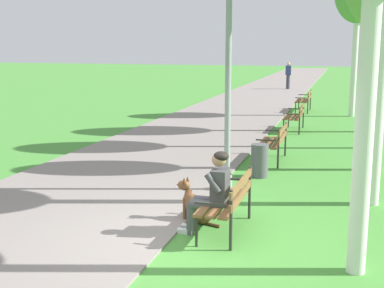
{
  "coord_description": "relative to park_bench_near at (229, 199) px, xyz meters",
  "views": [
    {
      "loc": [
        2.14,
        -6.62,
        2.76
      ],
      "look_at": [
        -0.63,
        2.64,
        0.9
      ],
      "focal_mm": 49.04,
      "sensor_mm": 36.0,
      "label": 1
    }
  ],
  "objects": [
    {
      "name": "ground_plane",
      "position": [
        -0.54,
        -0.64,
        -0.51
      ],
      "size": [
        120.0,
        120.0,
        0.0
      ],
      "primitive_type": "plane",
      "color": "#478E38"
    },
    {
      "name": "lamp_post_near",
      "position": [
        -0.52,
        2.13,
        1.91
      ],
      "size": [
        0.24,
        0.24,
        4.7
      ],
      "color": "gray",
      "rests_on": "ground"
    },
    {
      "name": "park_bench_far",
      "position": [
        0.03,
        9.58,
        0.0
      ],
      "size": [
        0.55,
        1.5,
        0.85
      ],
      "color": "brown",
      "rests_on": "ground"
    },
    {
      "name": "dog_brown",
      "position": [
        -0.58,
        0.27,
        -0.25
      ],
      "size": [
        0.81,
        0.43,
        0.71
      ],
      "color": "brown",
      "rests_on": "ground"
    },
    {
      "name": "park_bench_near",
      "position": [
        0.0,
        0.0,
        0.0
      ],
      "size": [
        0.55,
        1.5,
        0.85
      ],
      "color": "brown",
      "rests_on": "ground"
    },
    {
      "name": "pedestrian_distant",
      "position": [
        -1.95,
        24.99,
        0.33
      ],
      "size": [
        0.32,
        0.22,
        1.65
      ],
      "color": "#383842",
      "rests_on": "ground"
    },
    {
      "name": "paved_path",
      "position": [
        -2.88,
        23.36,
        -0.49
      ],
      "size": [
        4.36,
        60.0,
        0.04
      ],
      "primitive_type": "cube",
      "color": "gray",
      "rests_on": "ground"
    },
    {
      "name": "park_bench_mid",
      "position": [
        -0.01,
        4.94,
        0.0
      ],
      "size": [
        0.55,
        1.5,
        0.85
      ],
      "color": "brown",
      "rests_on": "ground"
    },
    {
      "name": "person_seated_on_near_bench",
      "position": [
        -0.21,
        -0.16,
        0.17
      ],
      "size": [
        0.74,
        0.49,
        1.25
      ],
      "color": "#4C4C51",
      "rests_on": "ground"
    },
    {
      "name": "litter_bin",
      "position": [
        -0.1,
        3.38,
        -0.16
      ],
      "size": [
        0.36,
        0.36,
        0.7
      ],
      "primitive_type": "cylinder",
      "color": "#515156",
      "rests_on": "ground"
    },
    {
      "name": "park_bench_furthest",
      "position": [
        -0.1,
        14.59,
        0.0
      ],
      "size": [
        0.55,
        1.5,
        0.85
      ],
      "color": "brown",
      "rests_on": "ground"
    }
  ]
}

